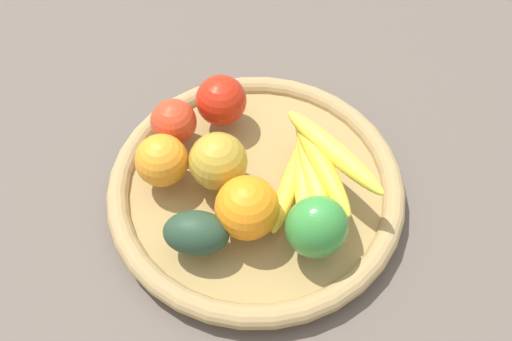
{
  "coord_description": "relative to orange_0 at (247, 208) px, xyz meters",
  "views": [
    {
      "loc": [
        0.39,
        0.2,
        0.67
      ],
      "look_at": [
        0.0,
        0.0,
        0.06
      ],
      "focal_mm": 39.06,
      "sensor_mm": 36.0,
      "label": 1
    }
  ],
  "objects": [
    {
      "name": "apple_2",
      "position": [
        -0.08,
        -0.16,
        -0.01
      ],
      "size": [
        0.08,
        0.08,
        0.07
      ],
      "primitive_type": "sphere",
      "rotation": [
        0.0,
        0.0,
        0.18
      ],
      "color": "red",
      "rests_on": "basket"
    },
    {
      "name": "orange_1",
      "position": [
        -0.02,
        -0.14,
        -0.01
      ],
      "size": [
        0.07,
        0.07,
        0.07
      ],
      "primitive_type": "sphere",
      "rotation": [
        0.0,
        0.0,
        3.17
      ],
      "color": "orange",
      "rests_on": "basket"
    },
    {
      "name": "apple_0",
      "position": [
        -0.15,
        -0.12,
        -0.0
      ],
      "size": [
        0.1,
        0.1,
        0.07
      ],
      "primitive_type": "sphere",
      "rotation": [
        0.0,
        0.0,
        0.65
      ],
      "color": "red",
      "rests_on": "basket"
    },
    {
      "name": "apple_1",
      "position": [
        -0.05,
        -0.07,
        -0.0
      ],
      "size": [
        0.09,
        0.09,
        0.08
      ],
      "primitive_type": "sphere",
      "rotation": [
        0.0,
        0.0,
        1.77
      ],
      "color": "#AE8E2B",
      "rests_on": "basket"
    },
    {
      "name": "avocado",
      "position": [
        0.05,
        -0.04,
        -0.01
      ],
      "size": [
        0.09,
        0.1,
        0.06
      ],
      "primitive_type": "ellipsoid",
      "rotation": [
        0.0,
        0.0,
        5.12
      ],
      "color": "#243D28",
      "rests_on": "basket"
    },
    {
      "name": "bell_pepper",
      "position": [
        -0.01,
        0.09,
        0.0
      ],
      "size": [
        0.1,
        0.11,
        0.09
      ],
      "primitive_type": "ellipsoid",
      "rotation": [
        0.0,
        0.0,
        2.22
      ],
      "color": "#358A36",
      "rests_on": "basket"
    },
    {
      "name": "orange_0",
      "position": [
        0.0,
        0.0,
        0.0
      ],
      "size": [
        0.08,
        0.08,
        0.08
      ],
      "primitive_type": "sphere",
      "rotation": [
        0.0,
        0.0,
        1.54
      ],
      "color": "orange",
      "rests_on": "basket"
    },
    {
      "name": "banana_bunch",
      "position": [
        -0.1,
        0.05,
        -0.0
      ],
      "size": [
        0.18,
        0.17,
        0.08
      ],
      "color": "yellow",
      "rests_on": "basket"
    },
    {
      "name": "basket",
      "position": [
        -0.07,
        -0.02,
        -0.06
      ],
      "size": [
        0.42,
        0.42,
        0.04
      ],
      "color": "#9A7E47",
      "rests_on": "ground_plane"
    },
    {
      "name": "ground_plane",
      "position": [
        -0.07,
        -0.02,
        -0.08
      ],
      "size": [
        2.4,
        2.4,
        0.0
      ],
      "primitive_type": "plane",
      "color": "brown",
      "rests_on": "ground"
    }
  ]
}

